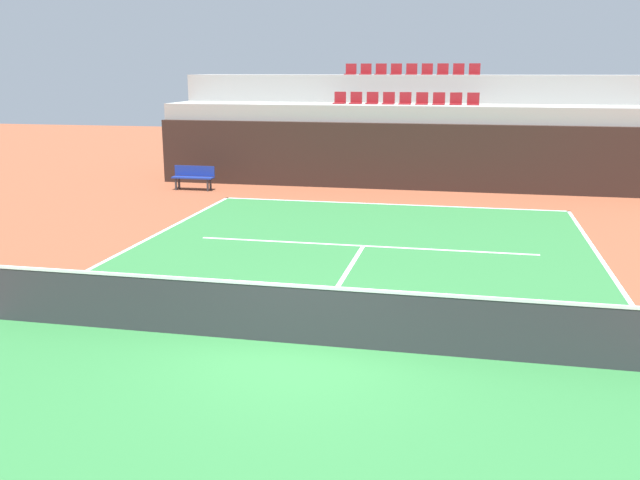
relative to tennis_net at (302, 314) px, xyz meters
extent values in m
plane|color=brown|center=(0.00, 0.00, -0.51)|extent=(80.00, 80.00, 0.00)
cube|color=#2D7238|center=(0.00, 0.00, -0.50)|extent=(11.00, 24.00, 0.01)
cube|color=white|center=(0.00, 11.95, -0.50)|extent=(11.00, 0.10, 0.00)
cube|color=white|center=(0.00, 6.40, -0.50)|extent=(8.26, 0.10, 0.00)
cube|color=white|center=(0.00, 3.20, -0.50)|extent=(0.10, 6.40, 0.00)
cube|color=black|center=(0.00, 14.98, 0.66)|extent=(17.97, 0.30, 2.35)
cube|color=#9E9E99|center=(0.00, 16.33, 0.96)|extent=(17.97, 2.40, 2.94)
cube|color=#9E9E99|center=(0.00, 18.73, 1.49)|extent=(17.97, 2.40, 3.99)
cube|color=maroon|center=(-2.46, 16.33, 2.45)|extent=(0.44, 0.44, 0.04)
cube|color=maroon|center=(-2.46, 16.53, 2.67)|extent=(0.44, 0.04, 0.40)
cube|color=maroon|center=(-1.84, 16.33, 2.45)|extent=(0.44, 0.44, 0.04)
cube|color=maroon|center=(-1.84, 16.53, 2.67)|extent=(0.44, 0.04, 0.40)
cube|color=maroon|center=(-1.23, 16.33, 2.45)|extent=(0.44, 0.44, 0.04)
cube|color=maroon|center=(-1.23, 16.53, 2.67)|extent=(0.44, 0.04, 0.40)
cube|color=maroon|center=(-0.61, 16.33, 2.45)|extent=(0.44, 0.44, 0.04)
cube|color=maroon|center=(-0.61, 16.53, 2.67)|extent=(0.44, 0.04, 0.40)
cube|color=maroon|center=(0.00, 16.33, 2.45)|extent=(0.44, 0.44, 0.04)
cube|color=maroon|center=(0.00, 16.53, 2.67)|extent=(0.44, 0.04, 0.40)
cube|color=maroon|center=(0.61, 16.33, 2.45)|extent=(0.44, 0.44, 0.04)
cube|color=maroon|center=(0.61, 16.53, 2.67)|extent=(0.44, 0.04, 0.40)
cube|color=maroon|center=(1.23, 16.33, 2.45)|extent=(0.44, 0.44, 0.04)
cube|color=maroon|center=(1.23, 16.53, 2.67)|extent=(0.44, 0.04, 0.40)
cube|color=maroon|center=(1.84, 16.33, 2.45)|extent=(0.44, 0.44, 0.04)
cube|color=maroon|center=(1.84, 16.53, 2.67)|extent=(0.44, 0.04, 0.40)
cube|color=maroon|center=(2.46, 16.33, 2.45)|extent=(0.44, 0.44, 0.04)
cube|color=maroon|center=(2.46, 16.53, 2.67)|extent=(0.44, 0.04, 0.40)
cube|color=maroon|center=(-2.46, 18.73, 3.50)|extent=(0.44, 0.44, 0.04)
cube|color=maroon|center=(-2.46, 18.93, 3.72)|extent=(0.44, 0.04, 0.40)
cube|color=maroon|center=(-1.84, 18.73, 3.50)|extent=(0.44, 0.44, 0.04)
cube|color=maroon|center=(-1.84, 18.93, 3.72)|extent=(0.44, 0.04, 0.40)
cube|color=maroon|center=(-1.23, 18.73, 3.50)|extent=(0.44, 0.44, 0.04)
cube|color=maroon|center=(-1.23, 18.93, 3.72)|extent=(0.44, 0.04, 0.40)
cube|color=maroon|center=(-0.61, 18.73, 3.50)|extent=(0.44, 0.44, 0.04)
cube|color=maroon|center=(-0.61, 18.93, 3.72)|extent=(0.44, 0.04, 0.40)
cube|color=maroon|center=(0.00, 18.73, 3.50)|extent=(0.44, 0.44, 0.04)
cube|color=maroon|center=(0.00, 18.93, 3.72)|extent=(0.44, 0.04, 0.40)
cube|color=maroon|center=(0.61, 18.73, 3.50)|extent=(0.44, 0.44, 0.04)
cube|color=maroon|center=(0.61, 18.93, 3.72)|extent=(0.44, 0.04, 0.40)
cube|color=maroon|center=(1.23, 18.73, 3.50)|extent=(0.44, 0.44, 0.04)
cube|color=maroon|center=(1.23, 18.93, 3.72)|extent=(0.44, 0.04, 0.40)
cube|color=maroon|center=(1.84, 18.73, 3.50)|extent=(0.44, 0.44, 0.04)
cube|color=maroon|center=(1.84, 18.93, 3.72)|extent=(0.44, 0.04, 0.40)
cube|color=maroon|center=(2.46, 18.73, 3.50)|extent=(0.44, 0.44, 0.04)
cube|color=maroon|center=(2.46, 18.93, 3.72)|extent=(0.44, 0.04, 0.40)
cube|color=#333338|center=(0.00, 0.00, -0.04)|extent=(10.90, 0.02, 0.92)
cube|color=white|center=(0.00, 0.00, 0.45)|extent=(10.90, 0.04, 0.05)
cube|color=navy|center=(-7.17, 13.27, -0.06)|extent=(1.50, 0.40, 0.05)
cube|color=navy|center=(-7.17, 13.45, 0.16)|extent=(1.50, 0.04, 0.36)
cube|color=#2D2D33|center=(-7.77, 13.13, -0.30)|extent=(0.06, 0.06, 0.42)
cube|color=#2D2D33|center=(-6.57, 13.13, -0.30)|extent=(0.06, 0.06, 0.42)
cube|color=#2D2D33|center=(-7.77, 13.41, -0.30)|extent=(0.06, 0.06, 0.42)
cube|color=#2D2D33|center=(-6.57, 13.41, -0.30)|extent=(0.06, 0.06, 0.42)
camera|label=1|loc=(2.41, -9.93, 3.66)|focal=39.24mm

